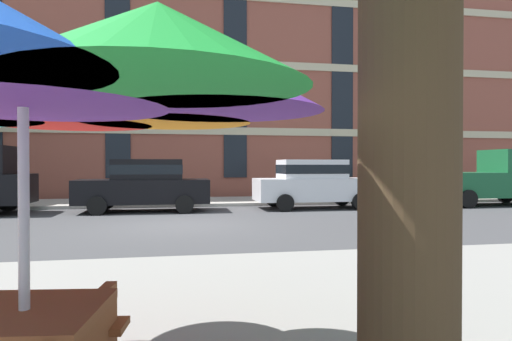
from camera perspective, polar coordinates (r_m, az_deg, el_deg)
The scene contains 7 objects.
ground_plane at distance 11.75m, azimuth -9.86°, elevation -7.06°, with size 120.00×120.00×0.00m, color #424244.
sidewalk_far at distance 18.51m, azimuth -10.06°, elevation -4.04°, with size 56.00×3.60×0.12m, color #B2ADA3.
apartment_building at distance 27.82m, azimuth -10.21°, elevation 17.43°, with size 42.85×12.08×19.20m.
sedan_black at distance 15.39m, azimuth -14.24°, elevation -1.68°, with size 4.40×1.98×1.78m.
sedan_white at distance 16.14m, azimuth 7.55°, elevation -1.56°, with size 4.40×1.98×1.78m.
pickup_green at distance 19.73m, azimuth 28.51°, elevation -1.00°, with size 5.10×2.12×2.20m.
patio_umbrella at distance 2.82m, azimuth -28.07°, elevation 11.03°, with size 3.46×3.46×2.35m.
Camera 1 is at (-0.11, -11.65, 1.58)m, focal length 30.73 mm.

